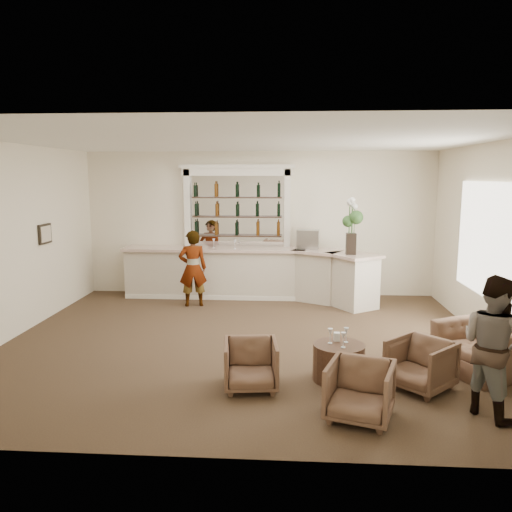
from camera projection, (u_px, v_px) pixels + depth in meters
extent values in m
plane|color=#4E3D27|center=(246.00, 342.00, 8.35)|extent=(8.00, 8.00, 0.00)
cube|color=beige|center=(259.00, 224.00, 11.54)|extent=(8.00, 0.04, 3.30)
cube|color=beige|center=(9.00, 242.00, 8.35)|extent=(0.04, 7.00, 3.30)
cube|color=beige|center=(500.00, 246.00, 7.83)|extent=(0.04, 7.00, 3.30)
cube|color=white|center=(246.00, 140.00, 7.83)|extent=(8.00, 7.00, 0.04)
cube|color=white|center=(485.00, 239.00, 8.32)|extent=(0.05, 2.40, 1.90)
cube|color=black|center=(45.00, 234.00, 9.53)|extent=(0.04, 0.46, 0.38)
cube|color=beige|center=(46.00, 234.00, 9.53)|extent=(0.01, 0.38, 0.30)
cube|color=silver|center=(215.00, 273.00, 11.44)|extent=(4.00, 0.70, 1.08)
cube|color=beige|center=(214.00, 249.00, 11.33)|extent=(4.10, 0.82, 0.06)
cube|color=silver|center=(318.00, 277.00, 11.06)|extent=(1.12, 1.04, 1.08)
cube|color=beige|center=(319.00, 251.00, 10.95)|extent=(1.27, 1.19, 0.06)
cube|color=silver|center=(353.00, 282.00, 10.50)|extent=(1.08, 1.14, 1.08)
cube|color=beige|center=(354.00, 255.00, 10.39)|extent=(1.24, 1.29, 0.06)
cube|color=silver|center=(213.00, 297.00, 11.19)|extent=(4.00, 0.06, 0.10)
cube|color=white|center=(237.00, 211.00, 11.50)|extent=(2.15, 0.02, 1.65)
cube|color=silver|center=(188.00, 232.00, 11.60)|extent=(0.14, 0.16, 2.90)
cube|color=silver|center=(287.00, 233.00, 11.45)|extent=(0.14, 0.16, 2.90)
cube|color=silver|center=(237.00, 172.00, 11.30)|extent=(2.52, 0.16, 0.18)
cube|color=silver|center=(237.00, 166.00, 11.29)|extent=(2.64, 0.20, 0.08)
cube|color=#322219|center=(237.00, 236.00, 11.49)|extent=(2.05, 0.20, 0.03)
cube|color=#322219|center=(237.00, 217.00, 11.42)|extent=(2.05, 0.20, 0.03)
cube|color=#322219|center=(237.00, 198.00, 11.35)|extent=(2.05, 0.20, 0.03)
cylinder|color=#452D1E|center=(339.00, 362.00, 6.76)|extent=(0.70, 0.70, 0.50)
imported|color=gray|center=(193.00, 268.00, 10.55)|extent=(0.67, 0.52, 1.62)
imported|color=gray|center=(493.00, 346.00, 5.71)|extent=(0.94, 1.01, 1.65)
imported|color=brown|center=(251.00, 365.00, 6.48)|extent=(0.76, 0.78, 0.64)
imported|color=brown|center=(360.00, 391.00, 5.65)|extent=(0.91, 0.92, 0.66)
imported|color=brown|center=(420.00, 365.00, 6.46)|extent=(1.01, 1.01, 0.66)
imported|color=brown|center=(481.00, 349.00, 6.98)|extent=(1.31, 1.37, 0.69)
cube|color=#ADADB2|center=(308.00, 239.00, 11.10)|extent=(0.52, 0.45, 0.43)
cube|color=black|center=(351.00, 244.00, 10.30)|extent=(0.20, 0.20, 0.44)
cube|color=white|center=(337.00, 337.00, 6.85)|extent=(0.08, 0.08, 0.12)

